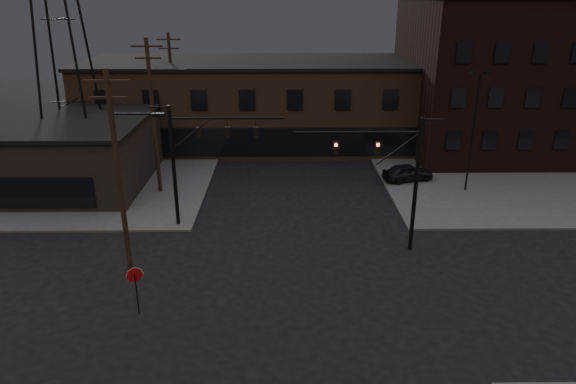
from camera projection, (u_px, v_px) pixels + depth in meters
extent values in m
plane|color=black|center=(305.00, 290.00, 26.47)|extent=(140.00, 140.00, 0.00)
cube|color=#474744|center=(533.00, 159.00, 47.19)|extent=(30.00, 30.00, 0.15)
cube|color=#474744|center=(54.00, 161.00, 46.73)|extent=(30.00, 30.00, 0.15)
cube|color=brown|center=(293.00, 104.00, 51.13)|extent=(40.00, 12.00, 8.00)
cube|color=black|center=(527.00, 76.00, 48.42)|extent=(22.00, 16.00, 14.00)
cube|color=black|center=(42.00, 154.00, 40.28)|extent=(16.00, 12.00, 5.00)
cylinder|color=black|center=(416.00, 187.00, 29.29)|extent=(0.24, 0.24, 8.00)
cylinder|color=black|center=(357.00, 132.00, 28.10)|extent=(7.00, 0.14, 0.14)
cube|color=#FF140C|center=(378.00, 148.00, 28.44)|extent=(0.28, 0.22, 0.70)
cube|color=#FF140C|center=(336.00, 148.00, 28.41)|extent=(0.28, 0.22, 0.70)
cylinder|color=black|center=(174.00, 168.00, 32.40)|extent=(0.24, 0.24, 8.00)
cylinder|color=black|center=(227.00, 118.00, 31.28)|extent=(7.00, 0.14, 0.14)
cube|color=black|center=(199.00, 133.00, 31.59)|extent=(0.28, 0.22, 0.70)
cube|color=black|center=(228.00, 133.00, 31.61)|extent=(0.28, 0.22, 0.70)
cube|color=black|center=(256.00, 132.00, 31.63)|extent=(0.28, 0.22, 0.70)
cylinder|color=black|center=(137.00, 294.00, 24.13)|extent=(0.06, 0.06, 2.20)
cylinder|color=maroon|center=(135.00, 275.00, 23.78)|extent=(0.72, 0.33, 0.76)
cylinder|color=black|center=(119.00, 178.00, 26.25)|extent=(0.28, 0.28, 11.00)
cube|color=black|center=(107.00, 81.00, 24.48)|extent=(2.20, 0.12, 0.12)
cube|color=black|center=(109.00, 98.00, 24.77)|extent=(1.80, 0.12, 0.12)
cube|color=black|center=(158.00, 115.00, 25.10)|extent=(0.60, 0.25, 0.18)
cylinder|color=black|center=(154.00, 119.00, 37.34)|extent=(0.28, 0.28, 11.50)
cube|color=black|center=(147.00, 46.00, 35.48)|extent=(2.20, 0.12, 0.12)
cube|color=black|center=(148.00, 58.00, 35.77)|extent=(1.80, 0.12, 0.12)
cube|color=black|center=(182.00, 70.00, 36.10)|extent=(0.60, 0.25, 0.18)
cylinder|color=black|center=(173.00, 93.00, 48.61)|extent=(0.28, 0.28, 11.00)
cube|color=black|center=(169.00, 39.00, 46.84)|extent=(2.20, 0.12, 0.12)
cube|color=black|center=(169.00, 48.00, 47.13)|extent=(1.80, 0.12, 0.12)
cylinder|color=black|center=(472.00, 135.00, 38.04)|extent=(0.14, 0.14, 9.00)
cube|color=black|center=(474.00, 73.00, 36.39)|extent=(0.50, 0.28, 0.18)
cube|color=black|center=(488.00, 73.00, 36.40)|extent=(0.50, 0.28, 0.18)
cylinder|color=black|center=(523.00, 119.00, 42.76)|extent=(0.14, 0.14, 9.00)
cube|color=black|center=(526.00, 64.00, 41.11)|extent=(0.50, 0.28, 0.18)
cube|color=black|center=(539.00, 64.00, 41.12)|extent=(0.50, 0.28, 0.18)
imported|color=black|center=(408.00, 172.00, 41.34)|extent=(4.36, 2.63, 1.39)
imported|color=silver|center=(484.00, 151.00, 46.95)|extent=(4.76, 2.17, 1.35)
imported|color=black|center=(340.00, 141.00, 50.29)|extent=(1.69, 4.63, 1.51)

